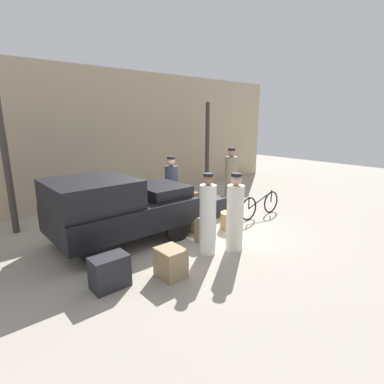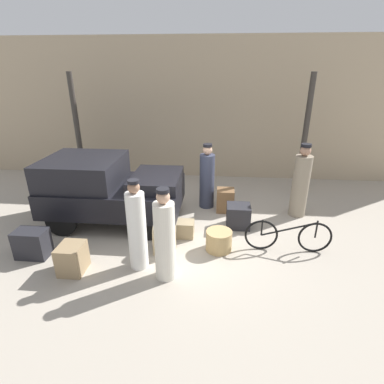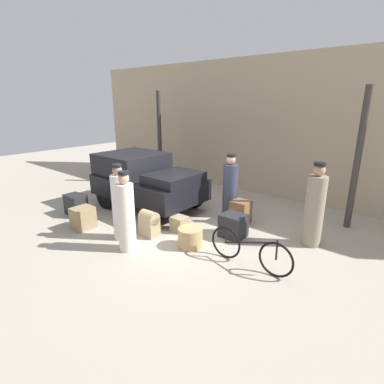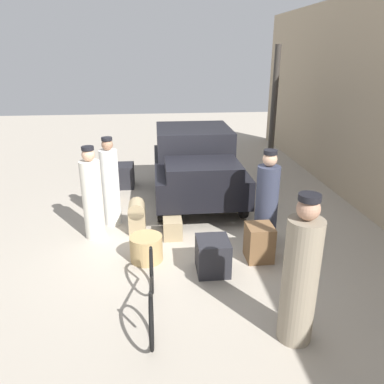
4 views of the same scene
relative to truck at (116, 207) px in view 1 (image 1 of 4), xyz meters
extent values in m
plane|color=#A89E8E|center=(1.87, -0.50, -0.88)|extent=(30.00, 30.00, 0.00)
cube|color=tan|center=(1.87, 3.58, 1.37)|extent=(16.00, 0.15, 4.50)
cylinder|color=#38332D|center=(-1.71, 2.30, 0.85)|extent=(0.16, 0.16, 3.47)
cylinder|color=#38332D|center=(5.11, 2.30, 0.85)|extent=(0.16, 0.16, 3.47)
cylinder|color=black|center=(1.15, 0.87, -0.52)|extent=(0.72, 0.12, 0.72)
cylinder|color=black|center=(1.15, -0.87, -0.52)|extent=(0.72, 0.12, 0.72)
cylinder|color=black|center=(-0.85, 0.87, -0.52)|extent=(0.72, 0.12, 0.72)
cylinder|color=black|center=(-0.85, -0.87, -0.52)|extent=(0.72, 0.12, 0.72)
cube|color=black|center=(0.15, 0.00, -0.21)|extent=(3.22, 1.90, 0.59)
cube|color=black|center=(-0.58, 0.00, 0.40)|extent=(1.77, 1.74, 0.62)
cube|color=black|center=(1.20, 0.00, 0.22)|extent=(1.13, 1.48, 0.27)
torus|color=black|center=(4.67, -1.04, -0.54)|extent=(0.69, 0.04, 0.69)
torus|color=black|center=(3.59, -1.04, -0.54)|extent=(0.69, 0.04, 0.69)
cylinder|color=black|center=(4.13, -1.04, -0.37)|extent=(1.10, 0.04, 0.37)
cylinder|color=black|center=(3.59, -1.04, -0.36)|extent=(0.04, 0.04, 0.35)
cylinder|color=black|center=(4.67, -1.04, -0.34)|extent=(0.04, 0.04, 0.39)
cylinder|color=tan|center=(2.71, -1.13, -0.66)|extent=(0.54, 0.54, 0.44)
cylinder|color=#33384C|center=(2.36, 0.99, -0.14)|extent=(0.40, 0.40, 1.47)
sphere|color=tan|center=(2.36, 0.99, 0.72)|extent=(0.25, 0.25, 0.25)
cylinder|color=black|center=(2.36, 0.99, 0.84)|extent=(0.23, 0.23, 0.07)
cylinder|color=white|center=(1.19, -1.83, -0.12)|extent=(0.35, 0.35, 1.53)
sphere|color=#936B51|center=(1.19, -1.83, 0.76)|extent=(0.22, 0.22, 0.22)
cylinder|color=black|center=(1.19, -1.83, 0.87)|extent=(0.21, 0.21, 0.06)
cylinder|color=silver|center=(1.75, -2.10, -0.14)|extent=(0.37, 0.37, 1.48)
sphere|color=tan|center=(1.75, -2.10, 0.72)|extent=(0.23, 0.23, 0.23)
cylinder|color=black|center=(1.75, -2.10, 0.84)|extent=(0.22, 0.22, 0.06)
cylinder|color=gray|center=(4.73, 0.69, -0.09)|extent=(0.42, 0.42, 1.59)
sphere|color=tan|center=(4.73, 0.69, 0.84)|extent=(0.26, 0.26, 0.26)
cylinder|color=black|center=(4.73, 0.69, 0.97)|extent=(0.24, 0.24, 0.07)
cube|color=#232328|center=(-1.04, -1.70, -0.59)|extent=(0.63, 0.41, 0.59)
cube|color=#937A56|center=(-0.01, -2.10, -0.60)|extent=(0.44, 0.51, 0.56)
cube|color=#232328|center=(3.16, -0.08, -0.60)|extent=(0.56, 0.51, 0.55)
cube|color=brown|center=(2.86, 0.75, -0.57)|extent=(0.46, 0.43, 0.61)
cube|color=#9E8966|center=(1.95, -0.65, -0.70)|extent=(0.37, 0.35, 0.37)
cube|color=#9E8966|center=(1.60, -1.32, -0.64)|extent=(0.44, 0.31, 0.47)
cylinder|color=#9E8966|center=(1.60, -1.32, -0.41)|extent=(0.44, 0.31, 0.31)
camera|label=1|loc=(-3.03, -6.19, 2.00)|focal=28.00mm
camera|label=2|loc=(2.64, -6.55, 2.69)|focal=28.00mm
camera|label=3|loc=(6.60, -5.73, 2.23)|focal=28.00mm
camera|label=4|loc=(8.27, -0.92, 2.42)|focal=35.00mm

